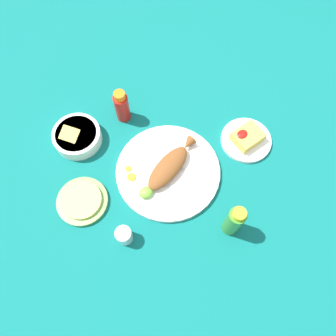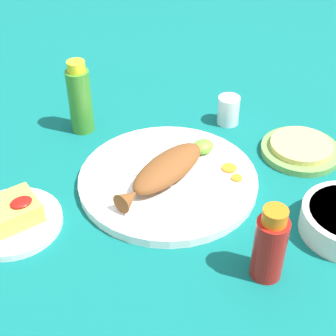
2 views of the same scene
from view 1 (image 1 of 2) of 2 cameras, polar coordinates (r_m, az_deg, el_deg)
The scene contains 16 objects.
ground_plane at distance 1.09m, azimuth 0.00°, elevation -0.80°, with size 4.00×4.00×0.00m, color #0C605B.
main_plate at distance 1.08m, azimuth 0.00°, elevation -0.62°, with size 0.34×0.34×0.02m, color white.
fried_fish at distance 1.06m, azimuth 0.34°, elevation 0.42°, with size 0.23×0.12×0.04m.
fork_near at distance 1.07m, azimuth 4.65°, elevation -1.16°, with size 0.10×0.17×0.00m.
fork_far at distance 1.05m, azimuth 3.67°, elevation -3.35°, with size 0.15×0.13×0.00m.
carrot_slice_near at distance 1.08m, azimuth -6.93°, elevation -0.12°, with size 0.02×0.02×0.00m, color orange.
carrot_slice_mid at distance 1.07m, azimuth -6.37°, elevation -1.60°, with size 0.03×0.03×0.00m, color orange.
lime_wedge_main at distance 1.04m, azimuth -3.85°, elevation -4.27°, with size 0.05×0.04×0.03m, color #6BB233.
hot_sauce_bottle_red at distance 1.15m, azimuth -8.00°, elevation 10.59°, with size 0.05×0.05×0.14m.
hot_sauce_bottle_green at distance 0.98m, azimuth 11.42°, elevation -9.05°, with size 0.05×0.05×0.16m.
salt_cup at distance 1.01m, azimuth -7.62°, elevation -11.62°, with size 0.05×0.05×0.06m.
side_plate_fries at distance 1.17m, azimuth 13.41°, elevation 4.73°, with size 0.17×0.17×0.01m, color white.
fries_pile at distance 1.15m, azimuth 13.65°, elevation 5.34°, with size 0.10×0.08×0.04m.
guacamole_bowl at distance 1.16m, azimuth -15.55°, elevation 5.37°, with size 0.16×0.16×0.06m.
tortilla_plate at distance 1.08m, azimuth -14.67°, elevation -5.62°, with size 0.16×0.16×0.01m, color #6B9E4C.
tortilla_stack at distance 1.07m, azimuth -14.83°, elevation -5.40°, with size 0.13×0.13×0.01m, color #E0C666.
Camera 1 is at (0.25, 0.35, 1.00)m, focal length 35.00 mm.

